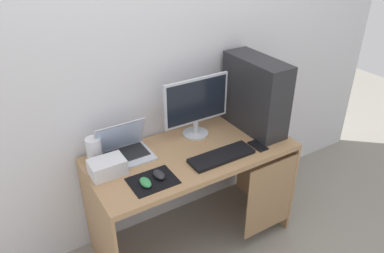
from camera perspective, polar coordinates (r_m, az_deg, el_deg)
ground_plane at (r=2.81m, az=0.00°, el=-16.53°), size 8.00×8.00×0.00m
wall_back at (r=2.37m, az=-4.38°, el=11.66°), size 4.00×0.05×2.60m
desk at (r=2.43m, az=0.50°, el=-6.96°), size 1.31×0.61×0.74m
pc_tower at (r=2.53m, az=9.70°, el=4.88°), size 0.20×0.50×0.50m
monitor at (r=2.41m, az=0.68°, el=3.29°), size 0.47×0.17×0.41m
laptop at (r=2.31m, az=-10.50°, el=-3.52°), size 0.32×0.25×0.22m
speaker at (r=2.28m, az=-14.84°, el=-3.54°), size 0.09×0.09×0.16m
projector at (r=2.17m, az=-12.90°, el=-6.11°), size 0.20×0.14×0.09m
keyboard at (r=2.28m, az=4.58°, el=-4.56°), size 0.42×0.14×0.02m
mousepad at (r=2.10m, az=-6.07°, el=-8.32°), size 0.26×0.20×0.00m
mouse_left at (r=2.11m, az=-5.11°, el=-7.38°), size 0.06×0.10×0.03m
mouse_right at (r=2.06m, az=-7.17°, el=-8.53°), size 0.06×0.10×0.03m
cell_phone at (r=2.42m, az=10.10°, el=-2.94°), size 0.07×0.13×0.01m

